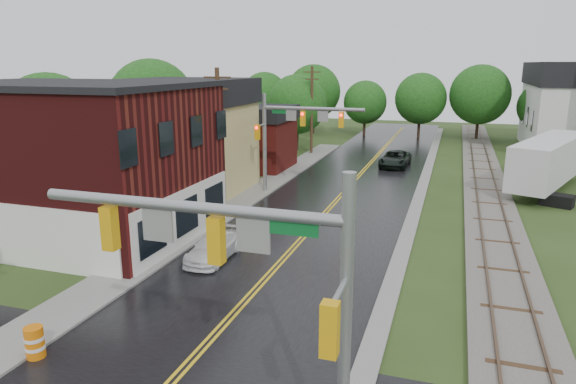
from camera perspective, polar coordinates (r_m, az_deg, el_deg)
The scene contains 19 objects.
main_road at distance 39.35m, azimuth 6.65°, elevation 0.42°, with size 10.00×90.00×0.02m, color black.
curb_right at distance 43.56m, azimuth 14.97°, elevation 1.36°, with size 0.80×70.00×0.12m, color gray.
sidewalk_left at distance 36.46m, azimuth -4.54°, elevation -0.63°, with size 2.40×50.00×0.12m, color gray.
brick_building at distance 30.51m, azimuth -23.13°, elevation 3.37°, with size 14.30×10.30×8.30m.
yellow_house at distance 38.74m, azimuth -10.66°, elevation 4.88°, with size 8.00×7.00×6.40m, color tan.
darkred_building at distance 46.50m, azimuth -4.20°, elevation 5.34°, with size 7.00×6.00×4.40m, color #3F0F0C.
railroad at distance 43.56m, azimuth 21.01°, elevation 1.04°, with size 3.20×80.00×0.30m.
traffic_signal_near at distance 11.17m, azimuth -4.36°, elevation -8.35°, with size 7.34×0.30×7.20m.
traffic_signal_far at distance 36.46m, azimuth 0.52°, elevation 7.38°, with size 7.34×0.43×7.20m.
utility_pole_b at distance 33.10m, azimuth -7.67°, elevation 6.13°, with size 1.80×0.28×9.00m.
utility_pole_c at distance 53.65m, azimuth 2.65°, elevation 9.24°, with size 1.80×0.28×9.00m.
tree_left_a at distance 40.35m, azimuth -24.83°, elevation 6.94°, with size 6.80×6.80×8.67m.
tree_left_b at distance 46.98m, azimuth -14.77°, elevation 9.33°, with size 7.60×7.60×9.69m.
tree_left_c at distance 52.20m, azimuth -6.15°, elevation 8.81°, with size 6.00×6.00×7.65m.
tree_left_e at distance 56.03m, azimuth 1.13°, elevation 9.55°, with size 6.40×6.40×8.16m.
suv_dark at distance 48.18m, azimuth 11.82°, elevation 3.61°, with size 2.40×5.20×1.45m, color black.
pickup_white at distance 25.16m, azimuth -8.24°, elevation -6.13°, with size 1.67×4.10×1.19m, color white.
semi_trailer at distance 42.57m, azimuth 27.05°, elevation 3.17°, with size 6.97×12.48×3.89m.
construction_barrel at distance 18.98m, azimuth -26.32°, elevation -14.76°, with size 0.60×0.60×1.07m, color orange.
Camera 1 is at (7.47, -7.52, 9.22)m, focal length 32.00 mm.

